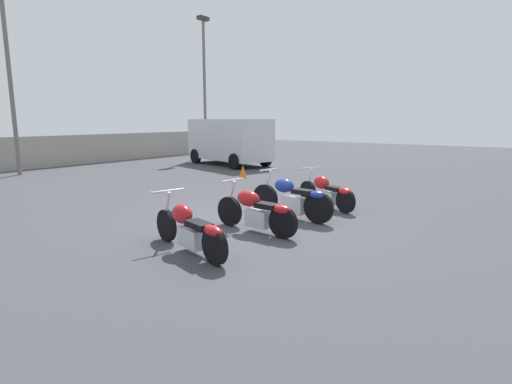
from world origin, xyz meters
TOP-DOWN VIEW (x-y plane):
  - ground_plane at (0.00, 0.00)m, footprint 60.00×60.00m
  - light_pole_left at (0.65, 11.82)m, footprint 0.70×0.35m
  - light_pole_right at (10.88, 11.30)m, footprint 0.70×0.35m
  - motorcycle_slot_0 at (-2.20, -0.35)m, footprint 0.82×2.06m
  - motorcycle_slot_1 at (-0.59, -0.52)m, footprint 0.60×1.97m
  - motorcycle_slot_2 at (0.73, -0.54)m, footprint 0.58×2.11m
  - motorcycle_slot_3 at (2.18, -0.67)m, footprint 1.04×1.85m
  - parked_van at (8.19, 7.32)m, footprint 2.95×4.83m
  - traffic_cone_near at (5.08, 4.13)m, footprint 0.29×0.29m

SIDE VIEW (x-z plane):
  - ground_plane at x=0.00m, z-range 0.00..0.00m
  - traffic_cone_near at x=5.08m, z-range 0.00..0.46m
  - motorcycle_slot_3 at x=2.18m, z-range -0.07..0.86m
  - motorcycle_slot_0 at x=-2.20m, z-range -0.07..0.87m
  - motorcycle_slot_1 at x=-0.59m, z-range -0.07..0.90m
  - motorcycle_slot_2 at x=0.73m, z-range -0.08..0.96m
  - parked_van at x=8.19m, z-range 0.12..2.28m
  - light_pole_right at x=10.88m, z-range 0.68..8.50m
  - light_pole_left at x=0.65m, z-range 0.70..9.66m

